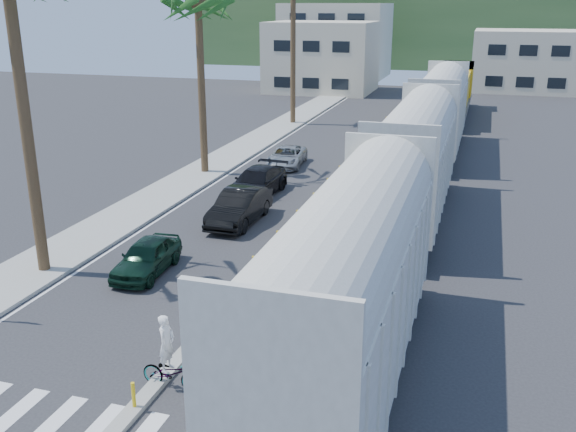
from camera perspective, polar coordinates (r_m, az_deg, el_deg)
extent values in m
plane|color=#28282B|center=(18.52, -11.86, -14.90)|extent=(140.00, 140.00, 0.00)
cube|color=gray|center=(42.92, -5.99, 4.88)|extent=(3.00, 90.00, 0.15)
cube|color=black|center=(42.72, 11.70, 4.47)|extent=(0.12, 100.00, 0.06)
cube|color=black|center=(42.62, 13.62, 4.30)|extent=(0.12, 100.00, 0.06)
cube|color=gray|center=(35.73, 3.53, 2.17)|extent=(0.45, 60.00, 0.15)
cylinder|color=yellow|center=(17.54, -13.57, -15.18)|extent=(0.10, 0.10, 0.70)
cylinder|color=yellow|center=(19.77, -9.16, -10.74)|extent=(0.10, 0.10, 0.70)
cylinder|color=yellow|center=(22.18, -5.76, -7.20)|extent=(0.10, 0.10, 0.70)
cylinder|color=yellow|center=(24.72, -3.09, -4.34)|extent=(0.10, 0.10, 0.70)
cylinder|color=yellow|center=(27.36, -0.94, -2.02)|extent=(0.10, 0.10, 0.70)
cylinder|color=yellow|center=(30.06, 0.83, -0.11)|extent=(0.10, 0.10, 0.70)
cylinder|color=yellow|center=(32.82, 2.30, 1.48)|extent=(0.10, 0.10, 0.70)
cylinder|color=yellow|center=(35.61, 3.54, 2.82)|extent=(0.10, 0.10, 0.70)
cylinder|color=yellow|center=(38.43, 4.60, 3.97)|extent=(0.10, 0.10, 0.70)
cylinder|color=yellow|center=(41.29, 5.52, 4.96)|extent=(0.10, 0.10, 0.70)
cylinder|color=yellow|center=(44.15, 6.32, 5.81)|extent=(0.10, 0.10, 0.70)
cylinder|color=yellow|center=(47.04, 7.03, 6.57)|extent=(0.10, 0.10, 0.70)
cylinder|color=yellow|center=(49.94, 7.66, 7.23)|extent=(0.10, 0.10, 0.70)
cylinder|color=yellow|center=(52.85, 8.22, 7.82)|extent=(0.10, 0.10, 0.70)
cylinder|color=yellow|center=(55.77, 8.72, 8.35)|extent=(0.10, 0.10, 0.70)
cube|color=silver|center=(42.32, -3.86, 4.64)|extent=(0.12, 90.00, 0.01)
cube|color=silver|center=(40.04, 8.71, 3.67)|extent=(0.12, 90.00, 0.01)
cube|color=#B8B7A9|center=(16.92, 5.35, -7.44)|extent=(3.00, 12.88, 3.40)
cylinder|color=#B8B7A9|center=(16.25, 5.53, -2.03)|extent=(2.90, 12.58, 2.90)
cube|color=black|center=(17.98, 5.14, -13.76)|extent=(2.60, 12.88, 1.00)
cube|color=#B8B7A9|center=(30.98, 11.14, 4.34)|extent=(3.00, 12.88, 3.40)
cylinder|color=#B8B7A9|center=(30.62, 11.34, 7.42)|extent=(2.90, 12.58, 2.90)
cube|color=black|center=(31.57, 10.90, 0.46)|extent=(2.60, 12.88, 1.00)
cube|color=#B8B7A9|center=(45.64, 13.29, 8.66)|extent=(3.00, 12.88, 3.40)
cylinder|color=#B8B7A9|center=(45.39, 13.45, 10.78)|extent=(2.90, 12.58, 2.90)
cube|color=black|center=(46.04, 13.09, 5.97)|extent=(2.60, 12.88, 1.00)
cube|color=#4C4C4F|center=(61.68, 14.35, 9.47)|extent=(3.00, 17.00, 0.50)
cube|color=yellow|center=(60.48, 14.40, 10.78)|extent=(2.70, 12.24, 2.60)
cube|color=yellow|center=(67.17, 14.77, 11.72)|extent=(3.00, 3.74, 3.20)
cube|color=black|center=(61.77, 14.30, 8.92)|extent=(2.60, 13.60, 0.90)
cylinder|color=brown|center=(25.50, -22.19, 6.78)|extent=(0.44, 0.44, 11.00)
cylinder|color=brown|center=(39.25, -7.68, 10.86)|extent=(0.44, 0.44, 10.00)
sphere|color=#1E581B|center=(38.92, -8.02, 18.40)|extent=(3.20, 3.20, 3.20)
cylinder|color=brown|center=(55.85, 0.45, 14.26)|extent=(0.44, 0.44, 12.00)
cube|color=beige|center=(77.95, 3.04, 13.95)|extent=(12.00, 10.00, 8.00)
cube|color=beige|center=(93.88, 4.31, 15.29)|extent=(14.00, 12.00, 10.00)
cube|color=beige|center=(83.72, 20.32, 12.83)|extent=(12.00, 10.00, 7.00)
cube|color=#385628|center=(113.72, 13.59, 15.89)|extent=(80.00, 20.00, 12.00)
imported|color=black|center=(25.56, -12.45, -3.56)|extent=(2.07, 4.17, 1.36)
imported|color=black|center=(30.69, -4.34, 0.83)|extent=(1.82, 4.93, 1.61)
imported|color=black|center=(35.05, -2.81, 3.01)|extent=(2.83, 5.48, 1.51)
imported|color=#A2A5A7|center=(41.59, -0.11, 5.32)|extent=(2.95, 4.91, 1.25)
imported|color=#9EA0A5|center=(18.28, -10.29, -13.55)|extent=(0.80, 1.85, 0.94)
imported|color=white|center=(17.86, -10.74, -11.04)|extent=(0.63, 0.45, 1.63)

